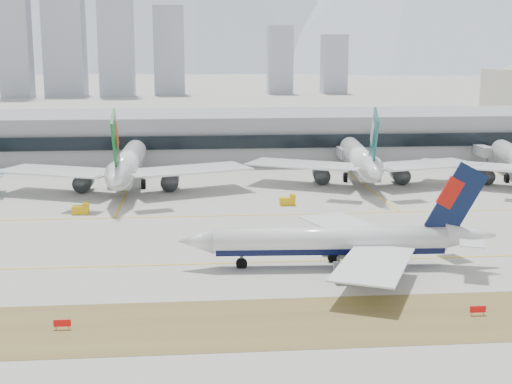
{
  "coord_description": "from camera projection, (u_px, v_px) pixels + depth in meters",
  "views": [
    {
      "loc": [
        -8.33,
        -119.34,
        34.85
      ],
      "look_at": [
        4.15,
        18.0,
        7.5
      ],
      "focal_mm": 50.0,
      "sensor_mm": 36.0,
      "label": 1
    }
  ],
  "objects": [
    {
      "name": "gse_c",
      "position": [
        288.0,
        201.0,
        163.73
      ],
      "size": [
        3.55,
        2.0,
        2.6
      ],
      "color": "#E2AB0B",
      "rests_on": "ground"
    },
    {
      "name": "terminal",
      "position": [
        217.0,
        135.0,
        234.82
      ],
      "size": [
        280.0,
        43.1,
        15.0
      ],
      "color": "gray",
      "rests_on": "ground"
    },
    {
      "name": "hold_sign_right",
      "position": [
        478.0,
        309.0,
        95.29
      ],
      "size": [
        2.2,
        0.15,
        1.35
      ],
      "color": "red",
      "rests_on": "ground"
    },
    {
      "name": "taxiing_airliner",
      "position": [
        341.0,
        242.0,
        116.31
      ],
      "size": [
        52.33,
        45.44,
        17.58
      ],
      "rotation": [
        0.0,
        0.0,
        3.09
      ],
      "color": "white",
      "rests_on": "ground"
    },
    {
      "name": "widebody_eva",
      "position": [
        127.0,
        166.0,
        181.34
      ],
      "size": [
        64.43,
        62.82,
        22.96
      ],
      "rotation": [
        0.0,
        0.0,
        1.56
      ],
      "color": "white",
      "rests_on": "ground"
    },
    {
      "name": "ground",
      "position": [
        242.0,
        255.0,
        124.1
      ],
      "size": [
        3000.0,
        3000.0,
        0.0
      ],
      "primitive_type": "plane",
      "color": "#A09E96",
      "rests_on": "ground"
    },
    {
      "name": "gse_b",
      "position": [
        81.0,
        209.0,
        154.75
      ],
      "size": [
        3.55,
        2.0,
        2.6
      ],
      "color": "#E2AB0B",
      "rests_on": "ground"
    },
    {
      "name": "widebody_cathay",
      "position": [
        360.0,
        161.0,
        191.23
      ],
      "size": [
        62.35,
        61.3,
        22.33
      ],
      "rotation": [
        0.0,
        0.0,
        1.47
      ],
      "color": "white",
      "rests_on": "ground"
    },
    {
      "name": "hold_sign_left",
      "position": [
        62.0,
        323.0,
        90.44
      ],
      "size": [
        2.2,
        0.15,
        1.35
      ],
      "color": "red",
      "rests_on": "ground"
    },
    {
      "name": "city_skyline",
      "position": [
        61.0,
        31.0,
        547.86
      ],
      "size": [
        342.0,
        49.8,
        140.0
      ],
      "color": "#9CA0B2",
      "rests_on": "ground"
    }
  ]
}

